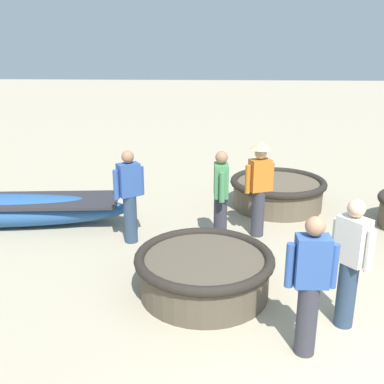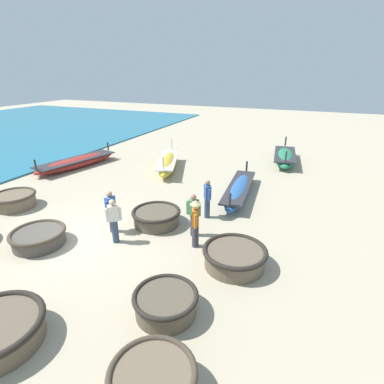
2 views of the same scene
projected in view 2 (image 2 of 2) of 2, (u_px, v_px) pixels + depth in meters
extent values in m
plane|color=tan|center=(78.00, 238.00, 10.43)|extent=(80.00, 80.00, 0.00)
cylinder|color=brown|center=(156.00, 218.00, 11.31)|extent=(1.71, 1.71, 0.51)
torus|color=#28231E|center=(156.00, 212.00, 11.21)|extent=(1.84, 1.84, 0.14)
cylinder|color=brown|center=(166.00, 304.00, 7.14)|extent=(1.47, 1.47, 0.51)
torus|color=#28231E|center=(165.00, 296.00, 7.04)|extent=(1.58, 1.58, 0.12)
cylinder|color=brown|center=(15.00, 201.00, 12.71)|extent=(1.63, 1.63, 0.55)
torus|color=#42382B|center=(13.00, 195.00, 12.61)|extent=(1.76, 1.76, 0.13)
cylinder|color=#4C473F|center=(39.00, 238.00, 9.97)|extent=(1.65, 1.65, 0.46)
torus|color=#42382B|center=(37.00, 232.00, 9.88)|extent=(1.78, 1.78, 0.13)
cylinder|color=brown|center=(153.00, 384.00, 5.29)|extent=(1.48, 1.48, 0.57)
torus|color=#42382B|center=(152.00, 373.00, 5.18)|extent=(1.60, 1.60, 0.12)
cylinder|color=brown|center=(235.00, 258.00, 8.87)|extent=(1.78, 1.78, 0.53)
torus|color=#28231E|center=(235.00, 251.00, 8.77)|extent=(1.93, 1.93, 0.14)
ellipsoid|color=#285693|center=(239.00, 190.00, 13.85)|extent=(1.36, 5.00, 0.57)
cube|color=#2D2D33|center=(239.00, 186.00, 13.78)|extent=(1.36, 4.61, 0.06)
cylinder|color=#2D2D33|center=(247.00, 166.00, 15.66)|extent=(0.10, 0.10, 0.51)
cylinder|color=#2D2D33|center=(230.00, 199.00, 11.66)|extent=(0.10, 0.10, 0.51)
ellipsoid|color=maroon|center=(77.00, 163.00, 17.93)|extent=(2.29, 5.48, 0.58)
cube|color=#2D2D33|center=(76.00, 160.00, 17.86)|extent=(2.25, 5.07, 0.06)
cylinder|color=#2D2D33|center=(108.00, 146.00, 19.61)|extent=(0.10, 0.10, 0.52)
cylinder|color=#2D2D33|center=(35.00, 164.00, 15.88)|extent=(0.10, 0.10, 0.52)
ellipsoid|color=#237551|center=(285.00, 157.00, 18.79)|extent=(1.75, 4.54, 0.68)
cube|color=#2D2D33|center=(285.00, 154.00, 18.71)|extent=(1.76, 4.19, 0.06)
cylinder|color=#2D2D33|center=(286.00, 141.00, 20.38)|extent=(0.10, 0.10, 0.61)
cylinder|color=#2D2D33|center=(286.00, 157.00, 16.76)|extent=(0.10, 0.10, 0.61)
ellipsoid|color=gold|center=(168.00, 164.00, 17.42)|extent=(2.50, 4.62, 0.76)
cube|color=silver|center=(168.00, 160.00, 17.33)|extent=(2.41, 4.29, 0.06)
cylinder|color=silver|center=(171.00, 144.00, 19.12)|extent=(0.10, 0.10, 0.68)
cylinder|color=silver|center=(163.00, 163.00, 15.21)|extent=(0.10, 0.10, 0.68)
cylinder|color=#2D425B|center=(207.00, 208.00, 11.76)|extent=(0.22, 0.22, 0.82)
cube|color=#33569E|center=(207.00, 192.00, 11.50)|extent=(0.37, 0.40, 0.54)
sphere|color=#A37556|center=(208.00, 183.00, 11.36)|extent=(0.20, 0.20, 0.20)
cylinder|color=#33569E|center=(209.00, 195.00, 11.32)|extent=(0.09, 0.09, 0.48)
cylinder|color=#33569E|center=(206.00, 191.00, 11.72)|extent=(0.09, 0.09, 0.48)
cylinder|color=#383842|center=(195.00, 235.00, 9.80)|extent=(0.22, 0.22, 0.82)
cube|color=orange|center=(195.00, 217.00, 9.55)|extent=(0.33, 0.40, 0.54)
sphere|color=#DBB28E|center=(195.00, 206.00, 9.40)|extent=(0.20, 0.20, 0.20)
cylinder|color=orange|center=(195.00, 215.00, 9.77)|extent=(0.09, 0.09, 0.48)
cylinder|color=orange|center=(195.00, 222.00, 9.36)|extent=(0.09, 0.09, 0.48)
cone|color=#D1BC84|center=(195.00, 202.00, 9.35)|extent=(0.36, 0.36, 0.14)
cylinder|color=#383842|center=(112.00, 221.00, 10.73)|extent=(0.22, 0.22, 0.82)
cube|color=#33569E|center=(110.00, 204.00, 10.47)|extent=(0.23, 0.34, 0.54)
sphere|color=#A37556|center=(109.00, 194.00, 10.33)|extent=(0.20, 0.20, 0.20)
cylinder|color=#33569E|center=(107.00, 208.00, 10.30)|extent=(0.09, 0.09, 0.48)
cylinder|color=#33569E|center=(114.00, 203.00, 10.68)|extent=(0.09, 0.09, 0.48)
cylinder|color=#2D425B|center=(115.00, 231.00, 10.06)|extent=(0.22, 0.22, 0.82)
cube|color=silver|center=(113.00, 213.00, 9.80)|extent=(0.40, 0.38, 0.54)
sphere|color=#DBB28E|center=(112.00, 202.00, 9.66)|extent=(0.20, 0.20, 0.20)
cylinder|color=silver|center=(106.00, 215.00, 9.77)|extent=(0.09, 0.09, 0.48)
cylinder|color=silver|center=(120.00, 214.00, 9.88)|extent=(0.09, 0.09, 0.48)
cylinder|color=#383842|center=(193.00, 225.00, 10.48)|extent=(0.22, 0.22, 0.82)
cube|color=#4C8E56|center=(193.00, 207.00, 10.22)|extent=(0.35, 0.24, 0.54)
sphere|color=#A37556|center=(194.00, 197.00, 10.07)|extent=(0.20, 0.20, 0.20)
cylinder|color=#4C8E56|center=(187.00, 208.00, 10.31)|extent=(0.09, 0.09, 0.48)
cylinder|color=#4C8E56|center=(200.00, 209.00, 10.17)|extent=(0.09, 0.09, 0.48)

